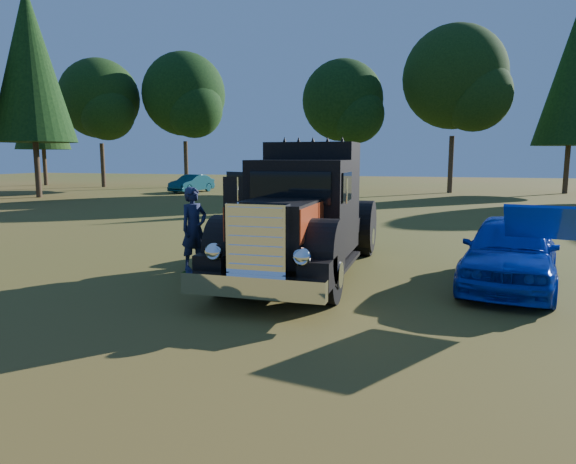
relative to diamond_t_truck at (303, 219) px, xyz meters
The scene contains 7 objects.
ground 1.84m from the diamond_t_truck, 101.43° to the right, with size 120.00×120.00×0.00m, color #3E5318.
treeline 26.77m from the diamond_t_truck, 95.00° to the left, with size 72.10×24.04×13.84m.
diamond_t_truck is the anchor object (origin of this frame).
hotrod_coupe 4.41m from the diamond_t_truck, ahead, with size 2.52×4.62×1.89m.
spectator_near 2.65m from the diamond_t_truck, behind, with size 0.72×0.47×1.97m, color #1D2445.
spectator_far 1.97m from the diamond_t_truck, 148.77° to the left, with size 0.97×0.75×1.99m, color #212F4D.
distant_teal_car 28.02m from the diamond_t_truck, 121.85° to the left, with size 1.39×3.99×1.31m, color #08342F.
Camera 1 is at (3.13, -9.76, 2.68)m, focal length 32.00 mm.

